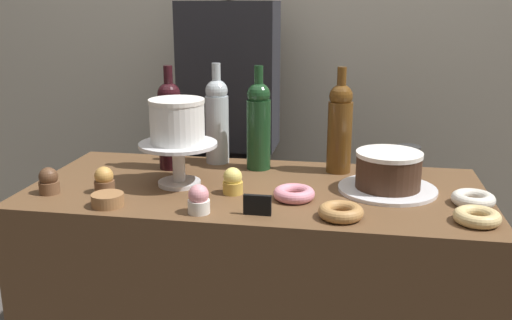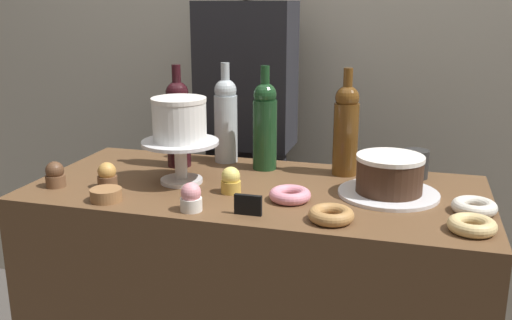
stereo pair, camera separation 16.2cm
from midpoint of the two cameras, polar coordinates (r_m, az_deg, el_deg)
name	(u,v)px [view 2 (the right image)]	position (r m, az deg, el deg)	size (l,w,h in m)	color
back_wall	(314,26)	(2.42, 7.76, 13.04)	(6.00, 0.05, 2.60)	#BCB7A8
cake_stand_pedestal	(181,154)	(1.66, -4.75, 0.55)	(0.22, 0.22, 0.13)	silver
white_layer_cake	(179,119)	(1.64, -4.83, 4.02)	(0.16, 0.16, 0.12)	white
silver_serving_platter	(388,193)	(1.63, 15.81, -3.26)	(0.27, 0.27, 0.01)	white
chocolate_round_cake	(390,174)	(1.62, 15.96, -1.36)	(0.18, 0.18, 0.10)	#3D2619
wine_bottle_green	(265,124)	(1.79, 3.49, 3.55)	(0.08, 0.08, 0.33)	#193D1E
wine_bottle_dark_red	(178,122)	(1.83, -5.25, 3.76)	(0.08, 0.08, 0.33)	black
wine_bottle_clear	(226,119)	(1.87, -0.54, 4.11)	(0.08, 0.08, 0.33)	#B2BCC1
wine_bottle_amber	(346,128)	(1.76, 11.55, 3.08)	(0.08, 0.08, 0.33)	#5B3814
cupcake_caramel	(107,176)	(1.66, -11.90, -1.59)	(0.06, 0.06, 0.07)	brown
cupcake_strawberry	(191,198)	(1.45, -3.31, -3.81)	(0.06, 0.06, 0.07)	white
cupcake_lemon	(231,181)	(1.58, 0.41, -2.11)	(0.06, 0.06, 0.07)	gold
cupcake_chocolate	(55,175)	(1.71, -16.82, -1.47)	(0.06, 0.06, 0.07)	brown
donut_pink	(290,195)	(1.54, 6.43, -3.52)	(0.11, 0.11, 0.03)	pink
donut_glazed	(472,225)	(1.45, 23.74, -6.02)	(0.11, 0.11, 0.03)	#E0C17F
donut_maple	(331,215)	(1.41, 10.76, -5.44)	(0.11, 0.11, 0.03)	#B27F47
donut_sugar	(474,207)	(1.57, 23.68, -4.32)	(0.11, 0.11, 0.03)	silver
cookie_stack	(106,195)	(1.56, -11.83, -3.44)	(0.08, 0.08, 0.03)	olive
price_sign_chalkboard	(248,205)	(1.43, 2.47, -4.53)	(0.07, 0.01, 0.05)	black
coffee_cup_ceramic	(416,164)	(1.81, 18.09, -0.40)	(0.08, 0.08, 0.08)	#282828
barista_figure	(247,148)	(2.26, 1.14, 1.17)	(0.36, 0.22, 1.60)	black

